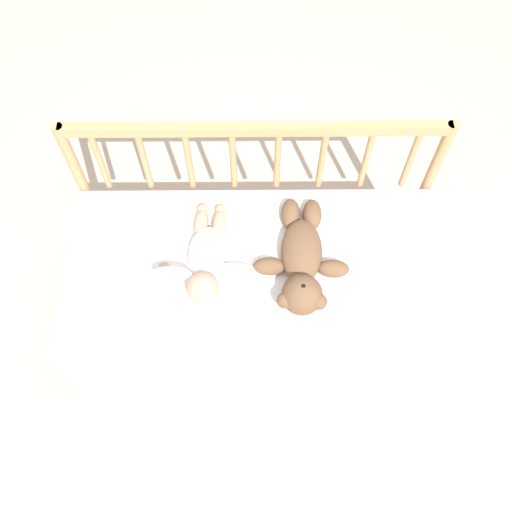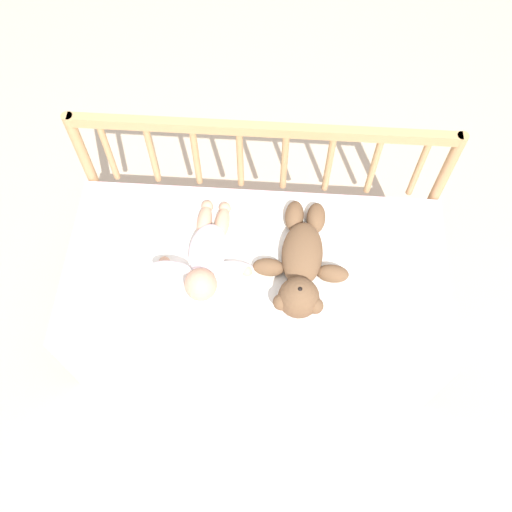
{
  "view_description": "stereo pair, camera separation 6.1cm",
  "coord_description": "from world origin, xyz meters",
  "views": [
    {
      "loc": [
        -0.01,
        -0.84,
        2.05
      ],
      "look_at": [
        0.0,
        0.01,
        0.48
      ],
      "focal_mm": 40.0,
      "sensor_mm": 36.0,
      "label": 1
    },
    {
      "loc": [
        0.05,
        -0.83,
        2.05
      ],
      "look_at": [
        0.0,
        0.01,
        0.48
      ],
      "focal_mm": 40.0,
      "sensor_mm": 36.0,
      "label": 2
    }
  ],
  "objects": [
    {
      "name": "baby",
      "position": [
        -0.16,
        0.01,
        0.46
      ],
      "size": [
        0.32,
        0.38,
        0.1
      ],
      "color": "white",
      "rests_on": "crib_mattress"
    },
    {
      "name": "crib_rail",
      "position": [
        0.0,
        0.33,
        0.52
      ],
      "size": [
        1.24,
        0.04,
        0.73
      ],
      "color": "tan",
      "rests_on": "ground_plane"
    },
    {
      "name": "ground_plane",
      "position": [
        0.0,
        0.0,
        0.0
      ],
      "size": [
        12.0,
        12.0,
        0.0
      ],
      "primitive_type": "plane",
      "color": "#C6B293"
    },
    {
      "name": "teddy_bear",
      "position": [
        0.14,
        -0.01,
        0.47
      ],
      "size": [
        0.31,
        0.43,
        0.13
      ],
      "color": "brown",
      "rests_on": "crib_mattress"
    },
    {
      "name": "blanket",
      "position": [
        0.0,
        0.03,
        0.42
      ],
      "size": [
        0.81,
        0.51,
        0.01
      ],
      "color": "white",
      "rests_on": "crib_mattress"
    },
    {
      "name": "crib_mattress",
      "position": [
        0.0,
        0.0,
        0.21
      ],
      "size": [
        1.24,
        0.61,
        0.42
      ],
      "color": "#EDB7C6",
      "rests_on": "ground_plane"
    }
  ]
}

